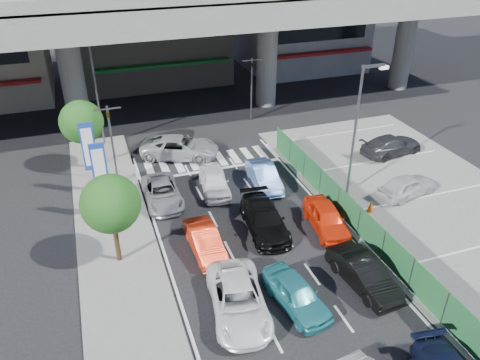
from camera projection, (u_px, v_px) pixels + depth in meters
name	position (u px, v px, depth m)	size (l,w,h in m)	color
ground	(281.00, 282.00, 21.97)	(120.00, 120.00, 0.00)	black
parking_lot	(444.00, 215.00, 26.71)	(12.00, 28.00, 0.06)	#5F5F5C
sidewalk_left	(120.00, 260.00, 23.23)	(4.00, 30.00, 0.12)	#5F5F5C
fence_run	(370.00, 232.00, 23.85)	(0.16, 22.00, 1.80)	#1F5D30
expressway	(171.00, 7.00, 35.62)	(64.00, 14.00, 10.75)	slate
building_center	(149.00, 2.00, 45.23)	(14.00, 10.90, 15.00)	gray
building_east	(302.00, 10.00, 49.70)	(12.00, 10.90, 12.00)	gray
traffic_light_left	(110.00, 126.00, 28.08)	(1.60, 1.24, 5.20)	#595B60
traffic_light_right	(252.00, 73.00, 37.13)	(1.60, 1.24, 5.20)	#595B60
street_lamp_right	(359.00, 121.00, 26.54)	(1.65, 0.22, 8.00)	#595B60
street_lamp_left	(98.00, 82.00, 32.54)	(1.65, 0.22, 8.00)	#595B60
signboard_near	(100.00, 171.00, 24.95)	(0.80, 0.14, 4.70)	#595B60
signboard_far	(89.00, 149.00, 27.29)	(0.80, 0.14, 4.70)	#595B60
tree_near	(111.00, 204.00, 21.57)	(2.80, 2.80, 4.80)	#382314
tree_far	(81.00, 122.00, 29.94)	(2.80, 2.80, 4.80)	#382314
sedan_white_mid_left	(238.00, 300.00, 19.98)	(2.29, 4.97, 1.38)	white
taxi_teal_mid	(296.00, 294.00, 20.33)	(1.58, 3.92, 1.33)	teal
hatch_black_mid_right	(364.00, 273.00, 21.45)	(1.46, 4.19, 1.38)	black
taxi_orange_left	(205.00, 241.00, 23.64)	(1.35, 3.86, 1.27)	red
sedan_black_mid	(264.00, 219.00, 25.22)	(1.93, 4.76, 1.38)	black
taxi_orange_right	(326.00, 218.00, 25.31)	(1.63, 4.05, 1.38)	red
wagon_silver_front_left	(162.00, 193.00, 27.73)	(2.05, 4.44, 1.23)	gray
sedan_white_front_mid	(214.00, 181.00, 28.76)	(1.63, 4.05, 1.38)	white
kei_truck_front_right	(264.00, 176.00, 29.37)	(1.42, 4.08, 1.34)	#547BC3
crossing_wagon_silver	(180.00, 147.00, 32.77)	(2.50, 5.41, 1.50)	#AAAEB2
parked_sedan_white	(407.00, 186.00, 28.21)	(1.59, 3.94, 1.34)	silver
parked_sedan_dgrey	(391.00, 145.00, 33.09)	(1.91, 4.71, 1.37)	#2E2E33
traffic_cone	(371.00, 206.00, 26.82)	(0.38, 0.38, 0.74)	#CC460B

